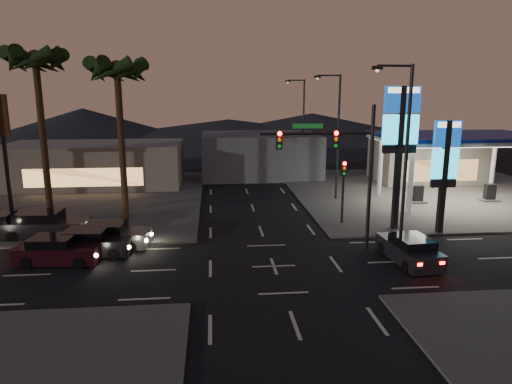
{
  "coord_description": "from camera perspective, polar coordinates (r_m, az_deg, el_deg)",
  "views": [
    {
      "loc": [
        -2.98,
        -21.56,
        8.6
      ],
      "look_at": [
        -0.53,
        3.98,
        3.0
      ],
      "focal_mm": 32.0,
      "sensor_mm": 36.0,
      "label": 1
    }
  ],
  "objects": [
    {
      "name": "hill_right",
      "position": [
        83.74,
        6.99,
        8.04
      ],
      "size": [
        50.0,
        50.0,
        5.0
      ],
      "primitive_type": "cone",
      "color": "black",
      "rests_on": "ground"
    },
    {
      "name": "pylon_sign_short",
      "position": [
        29.83,
        22.56,
        3.78
      ],
      "size": [
        1.6,
        0.35,
        7.0
      ],
      "color": "black",
      "rests_on": "ground"
    },
    {
      "name": "building_far_west",
      "position": [
        45.41,
        -19.5,
        3.25
      ],
      "size": [
        16.0,
        8.0,
        4.0
      ],
      "primitive_type": "cube",
      "color": "#726B5B",
      "rests_on": "ground"
    },
    {
      "name": "streetlight_near",
      "position": [
        24.75,
        17.88,
        5.03
      ],
      "size": [
        2.14,
        0.25,
        10.0
      ],
      "color": "black",
      "rests_on": "ground"
    },
    {
      "name": "car_lane_b_front",
      "position": [
        27.23,
        -17.75,
        -5.24
      ],
      "size": [
        4.51,
        2.28,
        1.42
      ],
      "color": "#4D4D4F",
      "rests_on": "ground"
    },
    {
      "name": "pedestal_signal",
      "position": [
        30.31,
        10.86,
        1.29
      ],
      "size": [
        0.32,
        0.39,
        4.3
      ],
      "color": "black",
      "rests_on": "ground"
    },
    {
      "name": "palm_a",
      "position": [
        31.65,
        -16.92,
        13.3
      ],
      "size": [
        4.41,
        4.41,
        10.86
      ],
      "color": "black",
      "rests_on": "ground"
    },
    {
      "name": "car_lane_b_mid",
      "position": [
        30.36,
        -24.9,
        -3.82
      ],
      "size": [
        5.13,
        2.39,
        1.64
      ],
      "color": "black",
      "rests_on": "ground"
    },
    {
      "name": "traffic_signal_mast",
      "position": [
        24.72,
        10.41,
        4.27
      ],
      "size": [
        6.1,
        0.39,
        8.0
      ],
      "color": "black",
      "rests_on": "ground"
    },
    {
      "name": "hill_left",
      "position": [
        84.66,
        -20.75,
        7.73
      ],
      "size": [
        40.0,
        40.0,
        6.0
      ],
      "primitive_type": "cone",
      "color": "black",
      "rests_on": "ground"
    },
    {
      "name": "hill_center",
      "position": [
        81.88,
        -3.42,
        7.67
      ],
      "size": [
        60.0,
        60.0,
        4.0
      ],
      "primitive_type": "cone",
      "color": "black",
      "rests_on": "ground"
    },
    {
      "name": "ground",
      "position": [
        23.4,
        2.24,
        -9.26
      ],
      "size": [
        140.0,
        140.0,
        0.0
      ],
      "primitive_type": "plane",
      "color": "black",
      "rests_on": "ground"
    },
    {
      "name": "gas_station",
      "position": [
        38.71,
        24.04,
        6.04
      ],
      "size": [
        12.2,
        8.2,
        5.47
      ],
      "color": "silver",
      "rests_on": "ground"
    },
    {
      "name": "car_lane_a_front",
      "position": [
        26.33,
        -19.96,
        -6.01
      ],
      "size": [
        4.45,
        2.07,
        1.42
      ],
      "color": "black",
      "rests_on": "ground"
    },
    {
      "name": "streetlight_mid",
      "position": [
        36.99,
        9.94,
        7.66
      ],
      "size": [
        2.14,
        0.25,
        10.0
      ],
      "color": "black",
      "rests_on": "ground"
    },
    {
      "name": "suv_station",
      "position": [
        25.04,
        18.64,
        -6.85
      ],
      "size": [
        2.12,
        4.37,
        1.41
      ],
      "color": "black",
      "rests_on": "ground"
    },
    {
      "name": "pylon_sign_tall",
      "position": [
        29.48,
        17.6,
        7.45
      ],
      "size": [
        2.2,
        0.35,
        9.0
      ],
      "color": "black",
      "rests_on": "ground"
    },
    {
      "name": "convenience_store",
      "position": [
        47.91,
        20.59,
        3.61
      ],
      "size": [
        10.0,
        6.0,
        4.0
      ],
      "primitive_type": "cube",
      "color": "#726B5B",
      "rests_on": "ground"
    },
    {
      "name": "car_lane_a_mid",
      "position": [
        25.76,
        -23.54,
        -6.72
      ],
      "size": [
        4.42,
        2.13,
        1.4
      ],
      "color": "black",
      "rests_on": "ground"
    },
    {
      "name": "corner_lot_ne",
      "position": [
        42.94,
        20.87,
        0.02
      ],
      "size": [
        24.0,
        24.0,
        0.12
      ],
      "primitive_type": "cube",
      "color": "#47443F",
      "rests_on": "ground"
    },
    {
      "name": "palm_b",
      "position": [
        32.98,
        -25.77,
        13.51
      ],
      "size": [
        4.41,
        4.41,
        11.46
      ],
      "color": "black",
      "rests_on": "ground"
    },
    {
      "name": "building_far_mid",
      "position": [
        48.24,
        0.48,
        4.69
      ],
      "size": [
        12.0,
        9.0,
        4.4
      ],
      "primitive_type": "cube",
      "color": "#4C4C51",
      "rests_on": "ground"
    },
    {
      "name": "streetlight_far",
      "position": [
        50.6,
        5.73,
        8.98
      ],
      "size": [
        2.14,
        0.25,
        10.0
      ],
      "color": "black",
      "rests_on": "ground"
    },
    {
      "name": "corner_lot_nw",
      "position": [
        40.66,
        -24.03,
        -0.9
      ],
      "size": [
        24.0,
        24.0,
        0.12
      ],
      "primitive_type": "cube",
      "color": "#47443F",
      "rests_on": "ground"
    }
  ]
}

